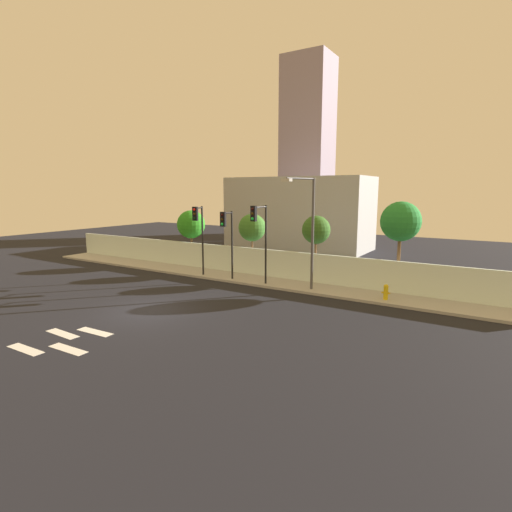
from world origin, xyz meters
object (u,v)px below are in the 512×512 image
object	(u,v)px
roadside_tree_midright	(316,230)
roadside_tree_rightmost	(401,222)
street_lamp_curbside	(309,223)
fire_hydrant	(386,291)
traffic_light_left	(259,228)
traffic_light_center	(227,230)
roadside_tree_midleft	(252,228)
traffic_light_right	(199,226)
roadside_tree_leftmost	(191,225)

from	to	relation	value
roadside_tree_midright	roadside_tree_rightmost	distance (m)	5.25
street_lamp_curbside	fire_hydrant	xyz separation A→B (m)	(4.37, 0.30, -3.41)
traffic_light_left	traffic_light_center	bearing A→B (deg)	178.78
fire_hydrant	roadside_tree_midleft	xyz separation A→B (m)	(-10.12, 2.79, 2.63)
traffic_light_right	roadside_tree_leftmost	size ratio (longest dim) A/B	1.08
street_lamp_curbside	traffic_light_center	bearing A→B (deg)	-175.17
traffic_light_left	street_lamp_curbside	bearing A→B (deg)	9.70
traffic_light_center	roadside_tree_rightmost	size ratio (longest dim) A/B	0.84
street_lamp_curbside	roadside_tree_leftmost	xyz separation A→B (m)	(-11.39, 3.09, -0.80)
traffic_light_center	roadside_tree_midright	distance (m)	5.72
traffic_light_left	roadside_tree_leftmost	world-z (taller)	traffic_light_left
traffic_light_right	fire_hydrant	world-z (taller)	traffic_light_right
traffic_light_left	traffic_light_right	world-z (taller)	traffic_light_left
traffic_light_left	street_lamp_curbside	distance (m)	3.01
traffic_light_center	street_lamp_curbside	size ratio (longest dim) A/B	0.69
traffic_light_right	roadside_tree_leftmost	world-z (taller)	traffic_light_right
traffic_light_right	roadside_tree_midleft	bearing A→B (deg)	59.98
traffic_light_center	roadside_tree_rightmost	world-z (taller)	roadside_tree_rightmost
roadside_tree_leftmost	roadside_tree_midleft	world-z (taller)	roadside_tree_leftmost
traffic_light_left	fire_hydrant	world-z (taller)	traffic_light_left
traffic_light_right	roadside_tree_midright	distance (m)	7.69
street_lamp_curbside	roadside_tree_midright	xyz separation A→B (m)	(-0.86, 3.09, -0.69)
traffic_light_right	roadside_tree_midleft	size ratio (longest dim) A/B	1.10
roadside_tree_midright	traffic_light_center	bearing A→B (deg)	-141.73
roadside_tree_rightmost	roadside_tree_midright	bearing A→B (deg)	-180.00
street_lamp_curbside	fire_hydrant	bearing A→B (deg)	3.90
traffic_light_left	traffic_light_center	world-z (taller)	traffic_light_left
traffic_light_center	roadside_tree_midleft	distance (m)	3.57
fire_hydrant	roadside_tree_rightmost	world-z (taller)	roadside_tree_rightmost
traffic_light_right	street_lamp_curbside	bearing A→B (deg)	2.66
traffic_light_right	roadside_tree_midleft	distance (m)	4.00
traffic_light_left	roadside_tree_midleft	bearing A→B (deg)	127.87
fire_hydrant	roadside_tree_midleft	world-z (taller)	roadside_tree_midleft
roadside_tree_rightmost	roadside_tree_leftmost	bearing A→B (deg)	180.00
street_lamp_curbside	roadside_tree_midright	distance (m)	3.28
fire_hydrant	roadside_tree_rightmost	bearing A→B (deg)	90.93
fire_hydrant	traffic_light_right	bearing A→B (deg)	-176.89
traffic_light_center	roadside_tree_midright	size ratio (longest dim) A/B	1.03
roadside_tree_midright	roadside_tree_rightmost	bearing A→B (deg)	0.00
traffic_light_right	roadside_tree_leftmost	distance (m)	5.04
traffic_light_left	street_lamp_curbside	xyz separation A→B (m)	(2.95, 0.50, 0.34)
traffic_light_center	fire_hydrant	size ratio (longest dim) A/B	5.33
roadside_tree_midleft	roadside_tree_midright	world-z (taller)	roadside_tree_midright
street_lamp_curbside	roadside_tree_rightmost	distance (m)	5.32
traffic_light_center	street_lamp_curbside	bearing A→B (deg)	4.83
roadside_tree_leftmost	roadside_tree_rightmost	bearing A→B (deg)	0.00
roadside_tree_midleft	roadside_tree_rightmost	size ratio (longest dim) A/B	0.81
traffic_light_left	traffic_light_right	bearing A→B (deg)	178.27
traffic_light_left	roadside_tree_rightmost	distance (m)	8.13
roadside_tree_rightmost	traffic_light_left	bearing A→B (deg)	-153.72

